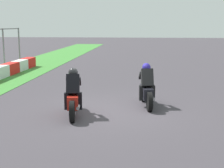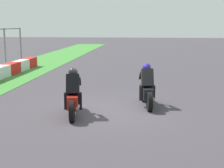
# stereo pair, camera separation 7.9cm
# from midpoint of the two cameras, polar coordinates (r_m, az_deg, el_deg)

# --- Properties ---
(ground_plane) EXTENTS (120.00, 120.00, 0.00)m
(ground_plane) POSITION_cam_midpoint_polar(r_m,az_deg,el_deg) (10.97, -0.27, -4.58)
(ground_plane) COLOR #3D383E
(rider_lane_a) EXTENTS (2.04, 0.59, 1.51)m
(rider_lane_a) POSITION_cam_midpoint_polar(r_m,az_deg,el_deg) (11.43, 5.88, -0.81)
(rider_lane_a) COLOR black
(rider_lane_a) RESTS_ON ground_plane
(rider_lane_b) EXTENTS (2.04, 0.60, 1.51)m
(rider_lane_b) POSITION_cam_midpoint_polar(r_m,az_deg,el_deg) (10.25, -6.98, -2.14)
(rider_lane_b) COLOR black
(rider_lane_b) RESTS_ON ground_plane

